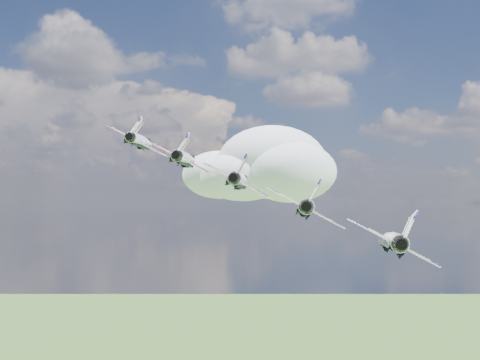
{
  "coord_description": "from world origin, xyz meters",
  "views": [
    {
      "loc": [
        -22.68,
        -65.53,
        151.2
      ],
      "look_at": [
        -18.59,
        12.14,
        154.21
      ],
      "focal_mm": 45.0,
      "sensor_mm": 36.0,
      "label": 1
    }
  ],
  "objects_px": {
    "jet_3": "(307,206)",
    "jet_4": "(392,240)",
    "jet_0": "(142,141)",
    "jet_1": "(186,159)",
    "jet_2": "(240,180)"
  },
  "relations": [
    {
      "from": "jet_4",
      "to": "jet_0",
      "type": "bearing_deg",
      "value": 140.2
    },
    {
      "from": "jet_1",
      "to": "jet_2",
      "type": "bearing_deg",
      "value": -39.8
    },
    {
      "from": "jet_2",
      "to": "jet_3",
      "type": "relative_size",
      "value": 1.0
    },
    {
      "from": "jet_2",
      "to": "jet_4",
      "type": "xyz_separation_m",
      "value": [
        14.61,
        -17.19,
        -6.76
      ]
    },
    {
      "from": "jet_1",
      "to": "jet_0",
      "type": "bearing_deg",
      "value": 140.2
    },
    {
      "from": "jet_0",
      "to": "jet_3",
      "type": "bearing_deg",
      "value": -39.8
    },
    {
      "from": "jet_0",
      "to": "jet_4",
      "type": "relative_size",
      "value": 1.0
    },
    {
      "from": "jet_1",
      "to": "jet_3",
      "type": "relative_size",
      "value": 1.0
    },
    {
      "from": "jet_0",
      "to": "jet_1",
      "type": "distance_m",
      "value": 11.78
    },
    {
      "from": "jet_0",
      "to": "jet_4",
      "type": "xyz_separation_m",
      "value": [
        29.22,
        -34.38,
        -13.52
      ]
    },
    {
      "from": "jet_1",
      "to": "jet_3",
      "type": "height_order",
      "value": "jet_1"
    },
    {
      "from": "jet_0",
      "to": "jet_4",
      "type": "distance_m",
      "value": 47.11
    },
    {
      "from": "jet_1",
      "to": "jet_3",
      "type": "xyz_separation_m",
      "value": [
        14.61,
        -17.19,
        -6.76
      ]
    },
    {
      "from": "jet_1",
      "to": "jet_4",
      "type": "height_order",
      "value": "jet_1"
    },
    {
      "from": "jet_3",
      "to": "jet_4",
      "type": "height_order",
      "value": "jet_3"
    }
  ]
}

